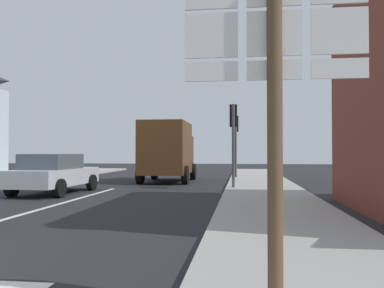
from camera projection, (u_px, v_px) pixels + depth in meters
ground_plane at (96, 194)px, 14.89m from camera, size 80.00×80.00×0.00m
sidewalk_right at (271, 201)px, 12.14m from camera, size 2.98×44.00×0.14m
lane_centre_stripe at (43, 208)px, 10.92m from camera, size 0.16×12.00×0.01m
sedan_far at (54, 173)px, 14.95m from camera, size 2.07×4.25×1.47m
delivery_truck at (168, 150)px, 20.86m from camera, size 2.51×5.02×3.05m
route_sign_post at (275, 100)px, 3.67m from camera, size 1.66×0.14×3.20m
traffic_light_near_right at (233, 127)px, 16.23m from camera, size 0.30×0.49×3.46m
traffic_light_far_right at (236, 132)px, 22.89m from camera, size 0.30×0.49×3.61m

